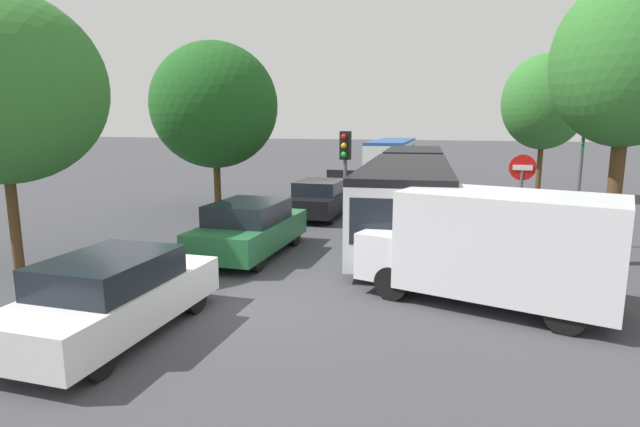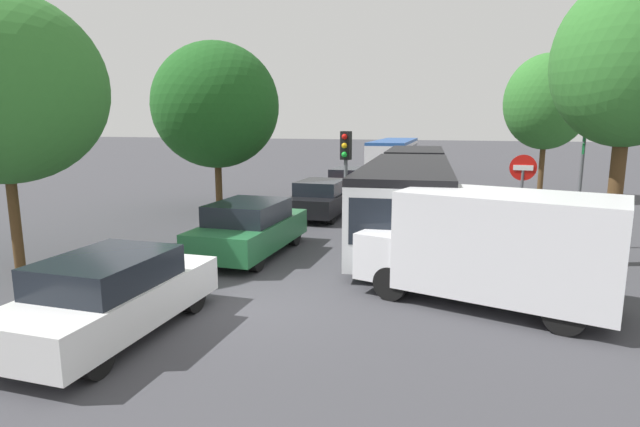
% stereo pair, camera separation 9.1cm
% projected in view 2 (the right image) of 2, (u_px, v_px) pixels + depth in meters
% --- Properties ---
extents(ground_plane, '(200.00, 200.00, 0.00)m').
position_uv_depth(ground_plane, '(250.00, 305.00, 10.16)').
color(ground_plane, '#3D3D42').
extents(articulated_bus, '(4.01, 16.66, 2.45)m').
position_uv_depth(articulated_bus, '(411.00, 183.00, 18.78)').
color(articulated_bus, silver).
rests_on(articulated_bus, ground).
extents(city_bus_rear, '(3.01, 11.35, 2.42)m').
position_uv_depth(city_bus_rear, '(394.00, 154.00, 36.48)').
color(city_bus_rear, silver).
rests_on(city_bus_rear, ground).
extents(queued_car_white, '(1.84, 4.22, 1.46)m').
position_uv_depth(queued_car_white, '(112.00, 295.00, 8.60)').
color(queued_car_white, white).
rests_on(queued_car_white, ground).
extents(queued_car_green, '(1.94, 4.43, 1.53)m').
position_uv_depth(queued_car_green, '(250.00, 228.00, 13.88)').
color(queued_car_green, '#236638').
rests_on(queued_car_green, ground).
extents(queued_car_black, '(1.84, 4.20, 1.45)m').
position_uv_depth(queued_car_black, '(322.00, 198.00, 19.59)').
color(queued_car_black, black).
rests_on(queued_car_black, ground).
extents(queued_car_red, '(1.86, 4.26, 1.47)m').
position_uv_depth(queued_car_red, '(351.00, 183.00, 24.63)').
color(queued_car_red, '#B21E19').
rests_on(queued_car_red, ground).
extents(white_van, '(5.33, 3.12, 2.31)m').
position_uv_depth(white_van, '(494.00, 245.00, 10.01)').
color(white_van, silver).
rests_on(white_van, ground).
extents(traffic_light, '(0.34, 0.37, 3.40)m').
position_uv_depth(traffic_light, '(346.00, 160.00, 15.93)').
color(traffic_light, '#56595E').
rests_on(traffic_light, ground).
extents(no_entry_sign, '(0.70, 0.08, 2.82)m').
position_uv_depth(no_entry_sign, '(522.00, 189.00, 13.56)').
color(no_entry_sign, '#56595E').
rests_on(no_entry_sign, ground).
extents(direction_sign_post, '(0.31, 1.39, 3.60)m').
position_uv_depth(direction_sign_post, '(582.00, 162.00, 14.25)').
color(direction_sign_post, '#56595E').
rests_on(direction_sign_post, ground).
extents(tree_left_near, '(4.92, 4.92, 6.81)m').
position_uv_depth(tree_left_near, '(0.00, 88.00, 11.96)').
color(tree_left_near, '#51381E').
rests_on(tree_left_near, ground).
extents(tree_left_mid, '(5.15, 5.15, 6.90)m').
position_uv_depth(tree_left_mid, '(216.00, 106.00, 20.36)').
color(tree_left_mid, '#51381E').
rests_on(tree_left_mid, ground).
extents(tree_right_near, '(3.61, 3.61, 7.24)m').
position_uv_depth(tree_right_near, '(627.00, 67.00, 12.25)').
color(tree_right_near, '#51381E').
rests_on(tree_right_near, ground).
extents(tree_right_mid, '(3.88, 3.88, 6.84)m').
position_uv_depth(tree_right_mid, '(546.00, 104.00, 23.40)').
color(tree_right_mid, '#51381E').
rests_on(tree_right_mid, ground).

